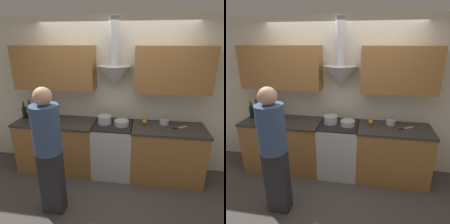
# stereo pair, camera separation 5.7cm
# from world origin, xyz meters

# --- Properties ---
(ground_plane) EXTENTS (12.00, 12.00, 0.00)m
(ground_plane) POSITION_xyz_m (0.00, 0.00, 0.00)
(ground_plane) COLOR #4C4744
(wall_back) EXTENTS (8.40, 0.55, 2.60)m
(wall_back) POSITION_xyz_m (-0.03, 0.59, 1.47)
(wall_back) COLOR silver
(wall_back) RESTS_ON ground_plane
(counter_left) EXTENTS (1.36, 0.62, 0.92)m
(counter_left) POSITION_xyz_m (-0.99, 0.32, 0.46)
(counter_left) COLOR #9E6B38
(counter_left) RESTS_ON ground_plane
(counter_right) EXTENTS (1.16, 0.62, 0.92)m
(counter_right) POSITION_xyz_m (0.89, 0.32, 0.46)
(counter_right) COLOR #9E6B38
(counter_right) RESTS_ON ground_plane
(stove_range) EXTENTS (0.64, 0.60, 0.92)m
(stove_range) POSITION_xyz_m (0.00, 0.32, 0.46)
(stove_range) COLOR silver
(stove_range) RESTS_ON ground_plane
(wine_bottle_0) EXTENTS (0.08, 0.08, 0.31)m
(wine_bottle_0) POSITION_xyz_m (-1.59, 0.37, 1.05)
(wine_bottle_0) COLOR black
(wine_bottle_0) RESTS_ON counter_left
(wine_bottle_1) EXTENTS (0.08, 0.08, 0.36)m
(wine_bottle_1) POSITION_xyz_m (-1.48, 0.37, 1.06)
(wine_bottle_1) COLOR black
(wine_bottle_1) RESTS_ON counter_left
(wine_bottle_2) EXTENTS (0.07, 0.07, 0.32)m
(wine_bottle_2) POSITION_xyz_m (-1.38, 0.38, 1.05)
(wine_bottle_2) COLOR black
(wine_bottle_2) RESTS_ON counter_left
(wine_bottle_3) EXTENTS (0.08, 0.08, 0.34)m
(wine_bottle_3) POSITION_xyz_m (-1.28, 0.38, 1.06)
(wine_bottle_3) COLOR black
(wine_bottle_3) RESTS_ON counter_left
(wine_bottle_4) EXTENTS (0.07, 0.07, 0.33)m
(wine_bottle_4) POSITION_xyz_m (-1.17, 0.37, 1.06)
(wine_bottle_4) COLOR black
(wine_bottle_4) RESTS_ON counter_left
(stock_pot) EXTENTS (0.23, 0.23, 0.14)m
(stock_pot) POSITION_xyz_m (-0.14, 0.34, 0.99)
(stock_pot) COLOR silver
(stock_pot) RESTS_ON stove_range
(mixing_bowl) EXTENTS (0.23, 0.23, 0.09)m
(mixing_bowl) POSITION_xyz_m (0.14, 0.30, 0.96)
(mixing_bowl) COLOR silver
(mixing_bowl) RESTS_ON stove_range
(orange_fruit) EXTENTS (0.08, 0.08, 0.08)m
(orange_fruit) POSITION_xyz_m (0.51, 0.40, 0.96)
(orange_fruit) COLOR orange
(orange_fruit) RESTS_ON counter_right
(saucepan) EXTENTS (0.15, 0.15, 0.08)m
(saucepan) POSITION_xyz_m (0.83, 0.46, 0.96)
(saucepan) COLOR silver
(saucepan) RESTS_ON counter_right
(chefs_knife) EXTENTS (0.25, 0.16, 0.01)m
(chefs_knife) POSITION_xyz_m (1.07, 0.34, 0.92)
(chefs_knife) COLOR silver
(chefs_knife) RESTS_ON counter_right
(person_foreground_left) EXTENTS (0.33, 0.33, 1.73)m
(person_foreground_left) POSITION_xyz_m (-0.66, -0.64, 0.96)
(person_foreground_left) COLOR #28282D
(person_foreground_left) RESTS_ON ground_plane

